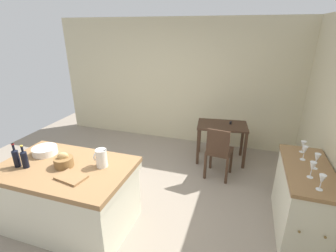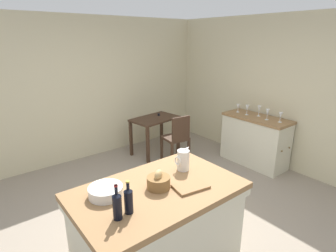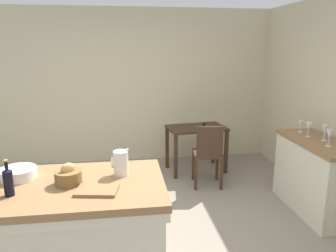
{
  "view_description": "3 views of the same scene",
  "coord_description": "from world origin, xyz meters",
  "px_view_note": "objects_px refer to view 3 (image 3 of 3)",
  "views": [
    {
      "loc": [
        1.46,
        -2.46,
        2.39
      ],
      "look_at": [
        0.48,
        0.59,
        1.11
      ],
      "focal_mm": 26.27,
      "sensor_mm": 36.0,
      "label": 1
    },
    {
      "loc": [
        -1.8,
        -2.24,
        2.21
      ],
      "look_at": [
        0.34,
        0.46,
        1.08
      ],
      "focal_mm": 28.92,
      "sensor_mm": 36.0,
      "label": 2
    },
    {
      "loc": [
        -0.02,
        -2.99,
        1.96
      ],
      "look_at": [
        0.48,
        0.5,
        1.1
      ],
      "focal_mm": 34.53,
      "sensor_mm": 36.0,
      "label": 3
    }
  ],
  "objects_px": {
    "wine_glass_left": "(330,135)",
    "wine_glass_middle": "(325,130)",
    "pitcher": "(121,163)",
    "wine_glass_far_right": "(301,124)",
    "wine_bottle_dark": "(8,181)",
    "wine_glass_right": "(309,127)",
    "cutting_board": "(97,190)",
    "wash_bowl": "(18,173)",
    "side_cabinet": "(316,176)",
    "island_table": "(72,227)",
    "wooden_chair": "(208,153)",
    "bread_basket": "(68,176)",
    "writing_desk": "(196,134)"
  },
  "relations": [
    {
      "from": "wine_glass_left",
      "to": "wine_glass_middle",
      "type": "relative_size",
      "value": 0.99
    },
    {
      "from": "wine_glass_left",
      "to": "wine_glass_middle",
      "type": "distance_m",
      "value": 0.23
    },
    {
      "from": "pitcher",
      "to": "wine_glass_far_right",
      "type": "xyz_separation_m",
      "value": [
        2.3,
        1.06,
        0.02
      ]
    },
    {
      "from": "wine_bottle_dark",
      "to": "wine_glass_right",
      "type": "distance_m",
      "value": 3.32
    },
    {
      "from": "wine_bottle_dark",
      "to": "wine_glass_left",
      "type": "xyz_separation_m",
      "value": [
        3.12,
        0.74,
        0.04
      ]
    },
    {
      "from": "cutting_board",
      "to": "wine_glass_far_right",
      "type": "distance_m",
      "value": 2.85
    },
    {
      "from": "pitcher",
      "to": "wash_bowl",
      "type": "height_order",
      "value": "pitcher"
    },
    {
      "from": "side_cabinet",
      "to": "wine_glass_left",
      "type": "xyz_separation_m",
      "value": [
        -0.03,
        -0.21,
        0.57
      ]
    },
    {
      "from": "island_table",
      "to": "wine_glass_middle",
      "type": "bearing_deg",
      "value": 15.9
    },
    {
      "from": "wine_glass_middle",
      "to": "wine_glass_right",
      "type": "height_order",
      "value": "wine_glass_middle"
    },
    {
      "from": "wooden_chair",
      "to": "bread_basket",
      "type": "bearing_deg",
      "value": -134.58
    },
    {
      "from": "wine_glass_left",
      "to": "wine_glass_far_right",
      "type": "relative_size",
      "value": 1.23
    },
    {
      "from": "side_cabinet",
      "to": "wine_bottle_dark",
      "type": "relative_size",
      "value": 4.16
    },
    {
      "from": "wooden_chair",
      "to": "cutting_board",
      "type": "height_order",
      "value": "wooden_chair"
    },
    {
      "from": "bread_basket",
      "to": "wine_glass_left",
      "type": "relative_size",
      "value": 1.17
    },
    {
      "from": "bread_basket",
      "to": "wine_glass_middle",
      "type": "bearing_deg",
      "value": 15.97
    },
    {
      "from": "wooden_chair",
      "to": "side_cabinet",
      "type": "bearing_deg",
      "value": -38.28
    },
    {
      "from": "wine_glass_left",
      "to": "wine_glass_far_right",
      "type": "bearing_deg",
      "value": 88.16
    },
    {
      "from": "pitcher",
      "to": "cutting_board",
      "type": "height_order",
      "value": "pitcher"
    },
    {
      "from": "bread_basket",
      "to": "side_cabinet",
      "type": "bearing_deg",
      "value": 16.06
    },
    {
      "from": "bread_basket",
      "to": "wine_glass_right",
      "type": "height_order",
      "value": "wine_glass_right"
    },
    {
      "from": "pitcher",
      "to": "cutting_board",
      "type": "distance_m",
      "value": 0.39
    },
    {
      "from": "writing_desk",
      "to": "wine_glass_middle",
      "type": "height_order",
      "value": "wine_glass_middle"
    },
    {
      "from": "bread_basket",
      "to": "cutting_board",
      "type": "bearing_deg",
      "value": -37.52
    },
    {
      "from": "island_table",
      "to": "wooden_chair",
      "type": "bearing_deg",
      "value": 45.28
    },
    {
      "from": "wooden_chair",
      "to": "wine_glass_middle",
      "type": "bearing_deg",
      "value": -36.55
    },
    {
      "from": "side_cabinet",
      "to": "wine_glass_left",
      "type": "bearing_deg",
      "value": -98.58
    },
    {
      "from": "wine_glass_right",
      "to": "bread_basket",
      "type": "bearing_deg",
      "value": -159.98
    },
    {
      "from": "writing_desk",
      "to": "cutting_board",
      "type": "relative_size",
      "value": 3.04
    },
    {
      "from": "wine_glass_left",
      "to": "wine_glass_middle",
      "type": "height_order",
      "value": "wine_glass_middle"
    },
    {
      "from": "wine_bottle_dark",
      "to": "wine_glass_middle",
      "type": "distance_m",
      "value": 3.35
    },
    {
      "from": "writing_desk",
      "to": "wine_bottle_dark",
      "type": "relative_size",
      "value": 3.37
    },
    {
      "from": "side_cabinet",
      "to": "wine_bottle_dark",
      "type": "bearing_deg",
      "value": -163.33
    },
    {
      "from": "wine_bottle_dark",
      "to": "wine_glass_right",
      "type": "xyz_separation_m",
      "value": [
        3.12,
        1.14,
        0.03
      ]
    },
    {
      "from": "wine_glass_far_right",
      "to": "wine_glass_right",
      "type": "bearing_deg",
      "value": -96.57
    },
    {
      "from": "wine_glass_far_right",
      "to": "wooden_chair",
      "type": "bearing_deg",
      "value": 157.21
    },
    {
      "from": "side_cabinet",
      "to": "island_table",
      "type": "bearing_deg",
      "value": -164.01
    },
    {
      "from": "wine_bottle_dark",
      "to": "wine_glass_middle",
      "type": "xyz_separation_m",
      "value": [
        3.21,
        0.96,
        0.04
      ]
    },
    {
      "from": "writing_desk",
      "to": "wooden_chair",
      "type": "bearing_deg",
      "value": -87.58
    },
    {
      "from": "island_table",
      "to": "wooden_chair",
      "type": "height_order",
      "value": "wooden_chair"
    },
    {
      "from": "island_table",
      "to": "wine_glass_right",
      "type": "height_order",
      "value": "wine_glass_right"
    },
    {
      "from": "wooden_chair",
      "to": "wine_glass_middle",
      "type": "relative_size",
      "value": 4.86
    },
    {
      "from": "bread_basket",
      "to": "cutting_board",
      "type": "relative_size",
      "value": 0.69
    },
    {
      "from": "wine_glass_middle",
      "to": "wine_glass_far_right",
      "type": "distance_m",
      "value": 0.41
    },
    {
      "from": "wine_glass_right",
      "to": "wooden_chair",
      "type": "bearing_deg",
      "value": 147.71
    },
    {
      "from": "wine_glass_middle",
      "to": "pitcher",
      "type": "bearing_deg",
      "value": -164.36
    },
    {
      "from": "writing_desk",
      "to": "pitcher",
      "type": "bearing_deg",
      "value": -118.73
    },
    {
      "from": "wooden_chair",
      "to": "wash_bowl",
      "type": "relative_size",
      "value": 2.99
    },
    {
      "from": "side_cabinet",
      "to": "wine_glass_far_right",
      "type": "bearing_deg",
      "value": 91.55
    },
    {
      "from": "wine_glass_far_right",
      "to": "island_table",
      "type": "bearing_deg",
      "value": -156.33
    }
  ]
}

